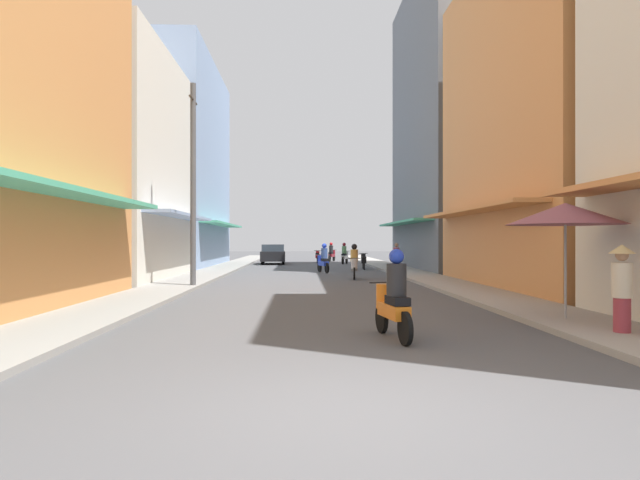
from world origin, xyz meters
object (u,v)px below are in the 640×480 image
(motorbike_maroon, at_px, (332,253))
(parked_car, at_px, (273,254))
(pedestrian_midway, at_px, (396,257))
(motorbike_orange, at_px, (393,299))
(motorbike_red, at_px, (317,256))
(motorbike_black, at_px, (364,261))
(pedestrian_crossing, at_px, (622,286))
(motorbike_silver, at_px, (354,263))
(utility_pole, at_px, (193,184))
(motorbike_blue, at_px, (323,260))
(motorbike_white, at_px, (345,254))
(vendor_umbrella, at_px, (565,214))

(motorbike_maroon, height_order, parked_car, motorbike_maroon)
(motorbike_maroon, xyz_separation_m, pedestrian_midway, (2.79, -14.81, 0.09))
(motorbike_orange, distance_m, motorbike_red, 32.50)
(motorbike_maroon, bearing_deg, motorbike_black, -84.41)
(motorbike_orange, bearing_deg, parked_car, 96.86)
(pedestrian_crossing, xyz_separation_m, pedestrian_midway, (-0.26, 20.82, -0.14))
(motorbike_orange, bearing_deg, pedestrian_midway, 79.76)
(parked_car, distance_m, pedestrian_crossing, 31.62)
(motorbike_silver, bearing_deg, utility_pole, -144.38)
(pedestrian_crossing, distance_m, pedestrian_midway, 20.82)
(motorbike_black, height_order, pedestrian_midway, pedestrian_midway)
(motorbike_black, xyz_separation_m, motorbike_blue, (-2.58, -3.44, 0.20))
(motorbike_silver, xyz_separation_m, motorbike_red, (-1.11, 17.72, -0.20))
(motorbike_white, relative_size, pedestrian_crossing, 1.06)
(motorbike_blue, xyz_separation_m, pedestrian_crossing, (4.41, -19.73, 0.23))
(pedestrian_crossing, height_order, vendor_umbrella, vendor_umbrella)
(parked_car, distance_m, utility_pole, 20.58)
(motorbike_orange, distance_m, utility_pole, 12.06)
(pedestrian_crossing, xyz_separation_m, utility_pole, (-9.50, 10.40, 2.85))
(motorbike_orange, xyz_separation_m, vendor_umbrella, (3.85, 1.59, 1.57))
(motorbike_silver, bearing_deg, pedestrian_midway, 63.42)
(motorbike_orange, distance_m, pedestrian_midway, 21.03)
(motorbike_maroon, relative_size, vendor_umbrella, 0.69)
(motorbike_red, xyz_separation_m, pedestrian_midway, (4.07, -11.81, 0.29))
(motorbike_maroon, xyz_separation_m, motorbike_silver, (-0.16, -20.72, 0.00))
(motorbike_black, relative_size, vendor_umbrella, 0.72)
(motorbike_silver, height_order, vendor_umbrella, vendor_umbrella)
(motorbike_white, xyz_separation_m, motorbike_red, (-1.96, 1.97, -0.20))
(motorbike_orange, relative_size, parked_car, 0.43)
(motorbike_orange, height_order, motorbike_red, motorbike_orange)
(motorbike_black, distance_m, motorbike_blue, 4.30)
(parked_car, bearing_deg, pedestrian_crossing, -75.96)
(motorbike_black, bearing_deg, parked_car, 127.87)
(pedestrian_midway, height_order, vendor_umbrella, vendor_umbrella)
(motorbike_black, distance_m, motorbike_silver, 8.38)
(motorbike_black, bearing_deg, motorbike_maroon, 95.59)
(pedestrian_crossing, bearing_deg, motorbike_red, 97.55)
(parked_car, xyz_separation_m, pedestrian_midway, (7.42, -9.86, 0.05))
(motorbike_orange, xyz_separation_m, pedestrian_midway, (3.74, 20.69, 0.09))
(motorbike_orange, bearing_deg, pedestrian_crossing, -1.83)
(motorbike_orange, bearing_deg, motorbike_black, 84.64)
(motorbike_black, xyz_separation_m, motorbike_silver, (-1.38, -8.26, 0.20))
(motorbike_black, bearing_deg, motorbike_red, 104.77)
(motorbike_maroon, xyz_separation_m, utility_pole, (-6.45, -25.22, 3.08))
(pedestrian_crossing, bearing_deg, motorbike_silver, 102.17)
(motorbike_white, bearing_deg, motorbike_maroon, 97.80)
(pedestrian_midway, bearing_deg, motorbike_orange, -100.24)
(motorbike_orange, bearing_deg, motorbike_maroon, 88.48)
(motorbike_white, bearing_deg, vendor_umbrella, -85.61)
(motorbike_blue, bearing_deg, motorbike_red, 89.63)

